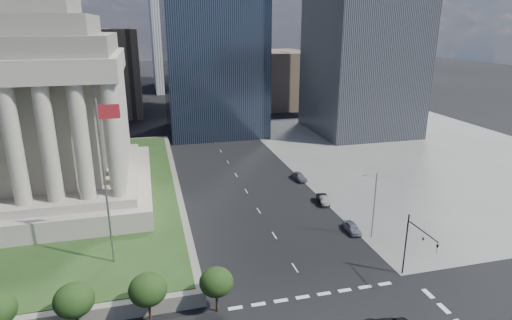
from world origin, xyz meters
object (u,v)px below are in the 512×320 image
object	(u,v)px
parked_sedan_near	(352,228)
parked_sedan_far	(299,176)
war_memorial	(28,80)
flagpole	(106,175)
parked_sedan_mid	(323,199)
traffic_signal_ne	(416,242)
street_lamp_north	(373,201)

from	to	relation	value
parked_sedan_near	parked_sedan_far	bearing A→B (deg)	93.56
war_memorial	flagpole	bearing A→B (deg)	-63.11
parked_sedan_mid	parked_sedan_far	distance (m)	11.88
traffic_signal_ne	parked_sedan_mid	world-z (taller)	traffic_signal_ne
war_memorial	parked_sedan_near	bearing A→B (deg)	-24.61
flagpole	traffic_signal_ne	world-z (taller)	flagpole
traffic_signal_ne	street_lamp_north	bearing A→B (deg)	85.81
parked_sedan_far	flagpole	bearing A→B (deg)	-148.07
traffic_signal_ne	parked_sedan_mid	bearing A→B (deg)	92.34
street_lamp_north	parked_sedan_mid	bearing A→B (deg)	97.90
parked_sedan_near	parked_sedan_far	world-z (taller)	parked_sedan_far
war_memorial	parked_sedan_mid	distance (m)	50.94
traffic_signal_ne	street_lamp_north	world-z (taller)	street_lamp_north
parked_sedan_mid	parked_sedan_far	xyz separation A→B (m)	(0.00, 11.88, 0.05)
flagpole	parked_sedan_mid	distance (m)	38.28
flagpole	street_lamp_north	xyz separation A→B (m)	(35.16, 1.00, -7.45)
traffic_signal_ne	flagpole	bearing A→B (deg)	163.29
street_lamp_north	parked_sedan_mid	xyz separation A→B (m)	(-1.83, 13.17, -4.95)
traffic_signal_ne	parked_sedan_near	size ratio (longest dim) A/B	1.92
street_lamp_north	parked_sedan_mid	world-z (taller)	street_lamp_north
street_lamp_north	flagpole	bearing A→B (deg)	-178.37
parked_sedan_near	parked_sedan_mid	size ratio (longest dim) A/B	0.96
war_memorial	parked_sedan_far	xyz separation A→B (m)	(45.50, 2.05, -20.63)
parked_sedan_mid	parked_sedan_far	size ratio (longest dim) A/B	0.97
flagpole	traffic_signal_ne	size ratio (longest dim) A/B	2.50
flagpole	war_memorial	bearing A→B (deg)	116.89
war_memorial	parked_sedan_near	distance (m)	54.15
traffic_signal_ne	parked_sedan_far	world-z (taller)	traffic_signal_ne
flagpole	parked_sedan_far	bearing A→B (deg)	38.01
parked_sedan_near	street_lamp_north	bearing A→B (deg)	-46.19
flagpole	parked_sedan_far	distance (m)	44.06
war_memorial	parked_sedan_near	xyz separation A→B (m)	(45.50, -20.84, -20.69)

